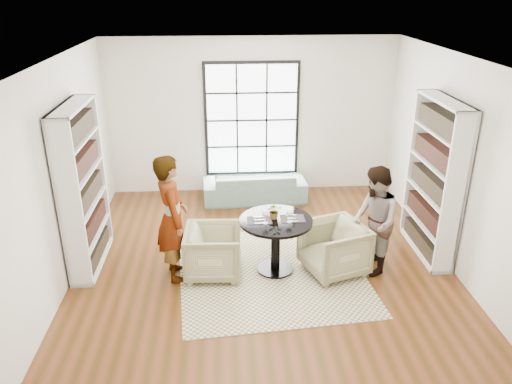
{
  "coord_description": "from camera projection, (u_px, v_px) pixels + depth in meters",
  "views": [
    {
      "loc": [
        -0.54,
        -6.37,
        3.93
      ],
      "look_at": [
        -0.09,
        0.4,
        1.03
      ],
      "focal_mm": 35.0,
      "sensor_mm": 36.0,
      "label": 1
    }
  ],
  "objects": [
    {
      "name": "wine_glass_right",
      "position": [
        290.0,
        213.0,
        6.87
      ],
      "size": [
        0.09,
        0.09,
        0.19
      ],
      "color": "silver",
      "rests_on": "pedestal_table"
    },
    {
      "name": "sofa",
      "position": [
        255.0,
        186.0,
        9.56
      ],
      "size": [
        1.98,
        0.85,
        0.57
      ],
      "primitive_type": "imported",
      "rotation": [
        0.0,
        0.0,
        3.19
      ],
      "color": "gray",
      "rests_on": "ground"
    },
    {
      "name": "armchair_left",
      "position": [
        213.0,
        252.0,
        7.09
      ],
      "size": [
        0.83,
        0.8,
        0.72
      ],
      "primitive_type": "imported",
      "rotation": [
        0.0,
        0.0,
        1.53
      ],
      "color": "tan",
      "rests_on": "ground"
    },
    {
      "name": "cutlery_right",
      "position": [
        293.0,
        218.0,
        7.02
      ],
      "size": [
        0.14,
        0.22,
        0.01
      ],
      "primitive_type": null,
      "rotation": [
        0.0,
        0.0,
        0.01
      ],
      "color": "silver",
      "rests_on": "placemat_right"
    },
    {
      "name": "flower_centerpiece",
      "position": [
        274.0,
        211.0,
        7.0
      ],
      "size": [
        0.21,
        0.18,
        0.23
      ],
      "primitive_type": "imported",
      "rotation": [
        0.0,
        0.0,
        -0.01
      ],
      "color": "gray",
      "rests_on": "pedestal_table"
    },
    {
      "name": "pedestal_table",
      "position": [
        276.0,
        234.0,
        7.09
      ],
      "size": [
        1.04,
        1.04,
        0.83
      ],
      "rotation": [
        0.0,
        0.0,
        0.01
      ],
      "color": "black",
      "rests_on": "ground"
    },
    {
      "name": "placemat_right",
      "position": [
        293.0,
        219.0,
        7.02
      ],
      "size": [
        0.34,
        0.26,
        0.01
      ],
      "primitive_type": "cube",
      "rotation": [
        0.0,
        0.0,
        0.01
      ],
      "color": "black",
      "rests_on": "pedestal_table"
    },
    {
      "name": "armchair_right",
      "position": [
        334.0,
        248.0,
        7.15
      ],
      "size": [
        1.05,
        1.03,
        0.75
      ],
      "primitive_type": "imported",
      "rotation": [
        0.0,
        0.0,
        -1.24
      ],
      "color": "tan",
      "rests_on": "ground"
    },
    {
      "name": "cutlery_left",
      "position": [
        259.0,
        220.0,
        6.97
      ],
      "size": [
        0.14,
        0.22,
        0.01
      ],
      "primitive_type": null,
      "rotation": [
        0.0,
        0.0,
        0.01
      ],
      "color": "silver",
      "rests_on": "placemat_left"
    },
    {
      "name": "person_right",
      "position": [
        374.0,
        221.0,
        7.02
      ],
      "size": [
        0.62,
        0.79,
        1.59
      ],
      "primitive_type": "imported",
      "rotation": [
        0.0,
        0.0,
        -1.6
      ],
      "color": "gray",
      "rests_on": "ground"
    },
    {
      "name": "room_shell",
      "position": [
        261.0,
        174.0,
        7.43
      ],
      "size": [
        6.0,
        6.01,
        6.0
      ],
      "color": "silver",
      "rests_on": "ground"
    },
    {
      "name": "person_left",
      "position": [
        172.0,
        218.0,
        6.84
      ],
      "size": [
        0.58,
        0.75,
        1.82
      ],
      "primitive_type": "imported",
      "rotation": [
        0.0,
        0.0,
        1.81
      ],
      "color": "gray",
      "rests_on": "ground"
    },
    {
      "name": "rug",
      "position": [
        271.0,
        272.0,
        7.26
      ],
      "size": [
        2.85,
        2.85,
        0.01
      ],
      "primitive_type": "cube",
      "rotation": [
        0.0,
        0.0,
        0.09
      ],
      "color": "beige",
      "rests_on": "ground"
    },
    {
      "name": "ground",
      "position": [
        264.0,
        266.0,
        7.42
      ],
      "size": [
        6.0,
        6.0,
        0.0
      ],
      "primitive_type": "plane",
      "color": "#623017"
    },
    {
      "name": "placemat_left",
      "position": [
        259.0,
        220.0,
        6.97
      ],
      "size": [
        0.34,
        0.26,
        0.01
      ],
      "primitive_type": "cube",
      "rotation": [
        0.0,
        0.0,
        0.01
      ],
      "color": "black",
      "rests_on": "pedestal_table"
    },
    {
      "name": "wine_glass_left",
      "position": [
        265.0,
        214.0,
        6.83
      ],
      "size": [
        0.1,
        0.1,
        0.21
      ],
      "color": "silver",
      "rests_on": "pedestal_table"
    }
  ]
}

